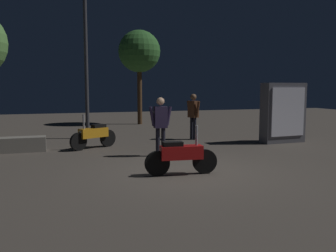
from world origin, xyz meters
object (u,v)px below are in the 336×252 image
object	(u,v)px
person_rider_beside	(193,112)
streetlamp_near	(86,45)
person_bystander_far	(160,121)
motorcycle_red_foreground	(181,156)
motorcycle_orange_parked_left	(94,135)
kiosk_billboard	(283,113)

from	to	relation	value
person_rider_beside	streetlamp_near	bearing A→B (deg)	135.87
person_bystander_far	motorcycle_red_foreground	bearing A→B (deg)	-2.41
motorcycle_red_foreground	person_bystander_far	xyz separation A→B (m)	(0.18, 2.26, 0.56)
person_rider_beside	person_bystander_far	world-z (taller)	person_rider_beside
person_bystander_far	motorcycle_orange_parked_left	bearing A→B (deg)	-135.77
person_rider_beside	person_bystander_far	bearing A→B (deg)	-150.13
motorcycle_orange_parked_left	person_bystander_far	xyz separation A→B (m)	(1.68, -1.86, 0.56)
motorcycle_orange_parked_left	person_bystander_far	distance (m)	2.57
motorcycle_red_foreground	kiosk_billboard	distance (m)	6.10
motorcycle_orange_parked_left	person_rider_beside	bearing A→B (deg)	166.44
person_rider_beside	streetlamp_near	size ratio (longest dim) A/B	0.30
motorcycle_red_foreground	person_bystander_far	size ratio (longest dim) A/B	0.99
motorcycle_red_foreground	person_bystander_far	bearing A→B (deg)	90.54
motorcycle_orange_parked_left	motorcycle_red_foreground	bearing A→B (deg)	82.69
motorcycle_orange_parked_left	person_bystander_far	size ratio (longest dim) A/B	0.91
streetlamp_near	person_rider_beside	bearing A→B (deg)	-20.77
streetlamp_near	kiosk_billboard	world-z (taller)	streetlamp_near
motorcycle_red_foreground	streetlamp_near	size ratio (longest dim) A/B	0.30
motorcycle_red_foreground	motorcycle_orange_parked_left	world-z (taller)	same
motorcycle_red_foreground	person_bystander_far	distance (m)	2.33
person_bystander_far	person_rider_beside	bearing A→B (deg)	145.31
motorcycle_orange_parked_left	kiosk_billboard	size ratio (longest dim) A/B	0.72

